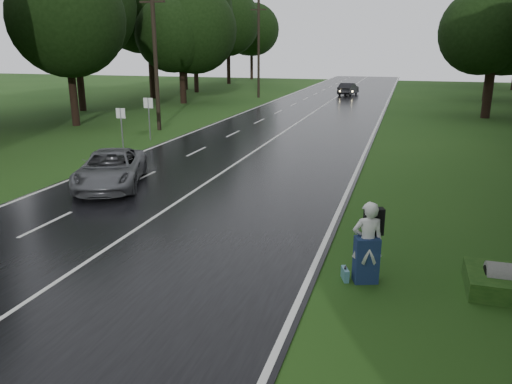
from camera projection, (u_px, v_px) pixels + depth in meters
The scene contains 16 objects.
ground at pixel (90, 261), 13.15m from camera, with size 160.00×160.00×0.00m, color #214514.
road at pixel (277, 136), 31.50m from camera, with size 12.00×140.00×0.04m, color black.
lane_center at pixel (277, 136), 31.50m from camera, with size 0.12×140.00×0.01m, color silver.
grey_car at pixel (111, 169), 20.00m from camera, with size 2.37×5.13×1.43m, color #525458.
far_car at pixel (348, 89), 58.43m from camera, with size 1.51×4.32×1.42m, color black.
hitchhiker at pixel (368, 245), 11.78m from camera, with size 0.86×0.83×2.04m.
suitcase at pixel (345, 274), 12.08m from camera, with size 0.12×0.42×0.30m, color teal.
utility_pole_mid at pixel (159, 130), 34.10m from camera, with size 1.80×0.28×9.24m, color black, non-canonical shape.
utility_pole_far at pixel (259, 97), 56.15m from camera, with size 1.80×0.28×10.47m, color black, non-canonical shape.
road_sign_a at pixel (123, 150), 27.53m from camera, with size 0.55×0.10×2.30m, color white, non-canonical shape.
road_sign_b at pixel (150, 140), 30.38m from camera, with size 0.62×0.10×2.56m, color white, non-canonical shape.
tree_left_d at pixel (77, 125), 36.03m from camera, with size 8.43×8.43×13.18m, color black, non-canonical shape.
tree_left_e at pixel (184, 103), 50.30m from camera, with size 7.58×7.58×11.84m, color black, non-canonical shape.
tree_left_f at pixel (197, 92), 62.69m from camera, with size 9.46×9.46×14.79m, color black, non-canonical shape.
tree_right_e at pixel (485, 118), 39.89m from camera, with size 7.96×7.96×12.43m, color black, non-canonical shape.
tree_right_f at pixel (485, 101), 52.68m from camera, with size 8.93×8.93×13.95m, color black, non-canonical shape.
Camera 1 is at (7.76, -10.28, 5.49)m, focal length 34.61 mm.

